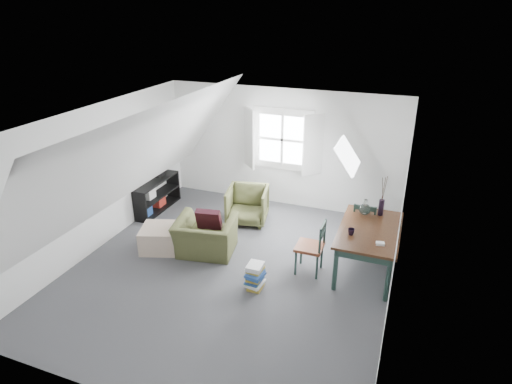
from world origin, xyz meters
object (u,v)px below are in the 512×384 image
at_px(ottoman, 160,238).
at_px(magazine_stack, 255,276).
at_px(media_shelf, 154,197).
at_px(dining_table, 369,234).
at_px(armchair_near, 207,252).
at_px(armchair_far, 248,221).
at_px(dining_chair_near, 312,246).
at_px(dining_chair_far, 364,225).

bearing_deg(ottoman, magazine_stack, -13.62).
bearing_deg(magazine_stack, media_shelf, 148.82).
bearing_deg(dining_table, armchair_near, -171.25).
relative_size(armchair_far, magazine_stack, 1.99).
distance_m(dining_chair_near, magazine_stack, 1.04).
height_order(armchair_near, dining_chair_far, dining_chair_far).
bearing_deg(dining_table, media_shelf, 170.54).
bearing_deg(ottoman, media_shelf, 126.45).
height_order(ottoman, dining_chair_far, dining_chair_far).
bearing_deg(armchair_far, magazine_stack, -76.74).
distance_m(dining_table, dining_chair_far, 0.73).
height_order(armchair_near, armchair_far, armchair_far).
xyz_separation_m(ottoman, media_shelf, (-0.96, 1.30, 0.09)).
bearing_deg(armchair_near, dining_chair_far, -166.35).
relative_size(armchair_far, dining_chair_far, 0.87).
xyz_separation_m(dining_table, magazine_stack, (-1.53, -1.07, -0.47)).
xyz_separation_m(ottoman, dining_chair_near, (2.68, 0.24, 0.27)).
xyz_separation_m(armchair_near, media_shelf, (-1.79, 1.15, 0.30)).
relative_size(dining_table, dining_chair_near, 1.70).
bearing_deg(dining_chair_far, ottoman, 37.09).
distance_m(dining_chair_far, magazine_stack, 2.25).
relative_size(dining_chair_near, magazine_stack, 2.29).
distance_m(dining_chair_far, media_shelf, 4.33).
bearing_deg(ottoman, dining_chair_far, 20.75).
xyz_separation_m(armchair_far, dining_chair_near, (1.62, -1.28, 0.47)).
relative_size(armchair_near, dining_chair_far, 1.09).
height_order(armchair_far, magazine_stack, magazine_stack).
height_order(ottoman, media_shelf, media_shelf).
distance_m(armchair_near, dining_chair_near, 1.92).
distance_m(armchair_far, media_shelf, 2.06).
bearing_deg(dining_chair_near, dining_chair_far, 148.07).
xyz_separation_m(armchair_near, dining_chair_near, (1.86, 0.08, 0.47)).
relative_size(armchair_near, dining_chair_near, 1.09).
height_order(dining_table, dining_chair_near, dining_chair_near).
height_order(armchair_far, media_shelf, media_shelf).
bearing_deg(media_shelf, dining_chair_far, -3.40).
height_order(dining_table, dining_chair_far, dining_chair_far).
height_order(dining_chair_far, magazine_stack, dining_chair_far).
bearing_deg(ottoman, armchair_near, 10.77).
distance_m(ottoman, dining_table, 3.60).
bearing_deg(armchair_far, armchair_near, -111.44).
relative_size(ottoman, dining_chair_near, 0.69).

